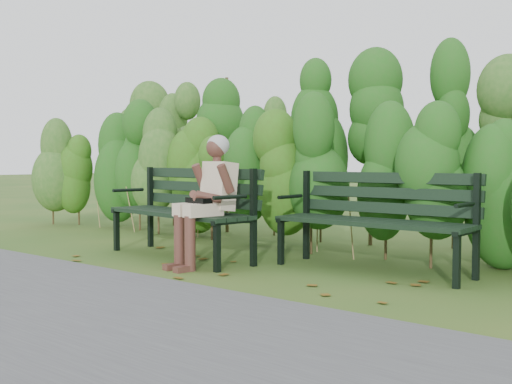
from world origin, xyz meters
The scene contains 7 objects.
ground centered at (0.00, 0.00, 0.00)m, with size 80.00×80.00×0.00m, color #2D581C.
footpath centered at (0.00, -2.20, 0.01)m, with size 60.00×2.50×0.01m, color #474749.
hedge_band centered at (0.00, 1.86, 1.26)m, with size 11.04×1.67×2.42m.
leaf_litter centered at (-0.31, 0.17, 0.00)m, with size 5.93×2.14×0.01m.
bench_left centered at (-0.82, 0.13, 0.59)m, with size 2.08×0.94×1.00m.
bench_right centered at (1.24, 0.71, 0.57)m, with size 1.96×0.66×0.97m.
seated_woman centered at (-0.21, -0.16, 0.78)m, with size 0.53×0.78×1.35m.
Camera 1 is at (3.98, -4.62, 1.08)m, focal length 42.00 mm.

